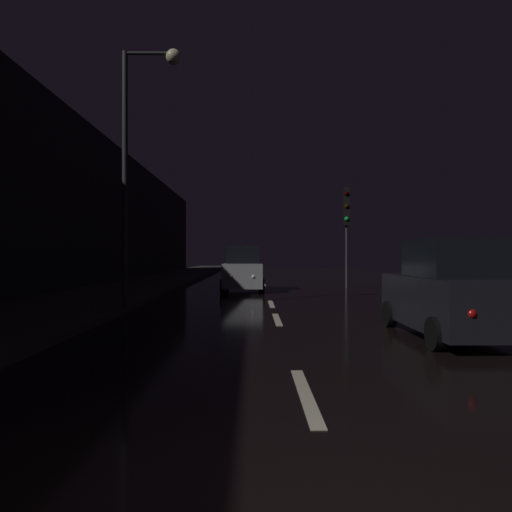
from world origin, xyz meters
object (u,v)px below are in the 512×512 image
traffic_light_far_right (347,215)px  car_parked_right_near (450,292)px  car_approaching_headlights (243,270)px  streetlamp_overhead (140,139)px

traffic_light_far_right → car_parked_right_near: (-0.80, -13.96, -2.79)m
car_approaching_headlights → car_parked_right_near: bearing=19.9°
car_approaching_headlights → streetlamp_overhead: bearing=-19.4°
car_parked_right_near → traffic_light_far_right: bearing=-3.3°
car_approaching_headlights → traffic_light_far_right: bearing=110.1°
streetlamp_overhead → car_approaching_headlights: 9.30m
car_approaching_headlights → car_parked_right_near: 12.83m
traffic_light_far_right → streetlamp_overhead: (-7.95, -9.80, 1.30)m
traffic_light_far_right → car_parked_right_near: size_ratio=1.30×
car_approaching_headlights → car_parked_right_near: size_ratio=1.06×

